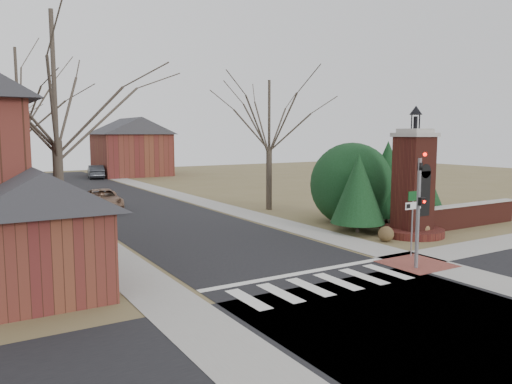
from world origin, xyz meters
TOP-DOWN VIEW (x-y plane):
  - ground at (0.00, 0.00)m, footprint 120.00×120.00m
  - main_street at (0.00, 22.00)m, footprint 8.00×70.00m
  - cross_street at (0.00, -3.00)m, footprint 120.00×8.00m
  - crosswalk_zone at (0.00, 0.80)m, footprint 8.00×2.20m
  - stop_bar at (0.00, 2.30)m, footprint 8.00×0.35m
  - sidewalk_right_main at (5.20, 22.00)m, footprint 2.00×60.00m
  - sidewalk_left at (-5.20, 22.00)m, footprint 2.00×60.00m
  - curb_apron at (4.80, 1.00)m, footprint 2.40×2.40m
  - traffic_signal_pole at (4.30, 0.57)m, footprint 0.28×0.41m
  - sign_post at (5.59, 1.99)m, footprint 0.90×0.07m
  - brick_gate_monument at (9.00, 4.99)m, footprint 3.20×3.20m
  - brick_garden_wall at (13.50, 5.00)m, footprint 7.50×0.50m
  - garage_left at (-8.52, 4.49)m, footprint 4.80×4.80m
  - house_distant_right at (7.99, 47.99)m, footprint 8.80×8.80m
  - evergreen_near at (7.20, 7.00)m, footprint 2.80×2.80m
  - evergreen_mid at (10.50, 8.20)m, footprint 3.40×3.40m
  - evergreen_far at (12.50, 7.20)m, footprint 2.40×2.40m
  - evergreen_mass at (9.00, 9.50)m, footprint 4.80×4.80m
  - bare_tree_0 at (-7.00, 9.00)m, footprint 8.05×8.05m
  - bare_tree_1 at (-7.00, 22.00)m, footprint 8.40×8.40m
  - bare_tree_3 at (7.50, 16.00)m, footprint 7.00×7.00m
  - pickup_truck at (-2.21, 21.54)m, footprint 2.94×5.28m
  - distant_car at (3.17, 45.86)m, footprint 2.33×4.81m
  - dry_shrub_left at (6.80, 4.60)m, footprint 0.75×0.75m
  - dry_shrub_right at (9.30, 4.60)m, footprint 0.79×0.79m

SIDE VIEW (x-z plane):
  - ground at x=0.00m, z-range 0.00..0.00m
  - main_street at x=0.00m, z-range 0.00..0.01m
  - cross_street at x=0.00m, z-range 0.00..0.01m
  - crosswalk_zone at x=0.00m, z-range 0.00..0.02m
  - stop_bar at x=0.00m, z-range 0.00..0.02m
  - sidewalk_right_main at x=5.20m, z-range 0.00..0.02m
  - sidewalk_left at x=-5.20m, z-range 0.00..0.02m
  - curb_apron at x=4.80m, z-range 0.00..0.02m
  - dry_shrub_left at x=6.80m, z-range 0.00..0.75m
  - dry_shrub_right at x=9.30m, z-range 0.00..0.79m
  - brick_garden_wall at x=13.50m, z-range 0.01..1.31m
  - pickup_truck at x=-2.21m, z-range 0.00..1.40m
  - distant_car at x=3.17m, z-range 0.00..1.52m
  - evergreen_far at x=12.50m, z-range 0.25..3.55m
  - sign_post at x=5.59m, z-range 0.57..3.32m
  - brick_gate_monument at x=9.00m, z-range -1.07..5.40m
  - garage_left at x=-8.52m, z-range 0.09..4.38m
  - evergreen_near at x=7.20m, z-range 0.25..4.35m
  - evergreen_mass at x=9.00m, z-range 0.00..4.80m
  - traffic_signal_pole at x=4.30m, z-range 0.34..4.84m
  - evergreen_mid at x=10.50m, z-range 0.25..4.95m
  - house_distant_right at x=7.99m, z-range 0.00..7.30m
  - bare_tree_3 at x=7.50m, z-range 1.84..11.54m
  - bare_tree_0 at x=-7.00m, z-range 2.12..13.27m
  - bare_tree_1 at x=-7.00m, z-range 2.21..13.85m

